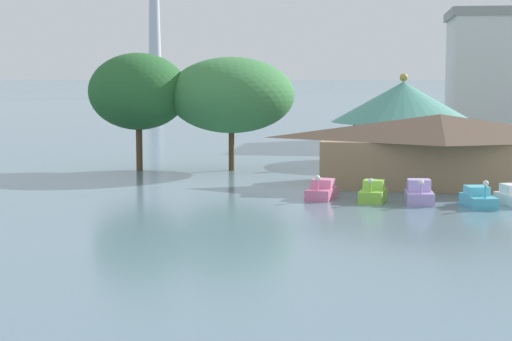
{
  "coord_description": "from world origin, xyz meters",
  "views": [
    {
      "loc": [
        6.84,
        -13.92,
        7.66
      ],
      "look_at": [
        1.06,
        25.61,
        3.02
      ],
      "focal_mm": 58.69,
      "sensor_mm": 36.0,
      "label": 1
    }
  ],
  "objects": [
    {
      "name": "pedal_boat_lavender",
      "position": [
        9.32,
        35.87,
        0.56
      ],
      "size": [
        1.7,
        2.44,
        1.55
      ],
      "rotation": [
        0.0,
        0.0,
        -1.51
      ],
      "color": "#B299D8",
      "rests_on": "ground"
    },
    {
      "name": "shoreline_tree_tall_left",
      "position": [
        -11.8,
        49.78,
        6.25
      ],
      "size": [
        7.79,
        7.79,
        9.27
      ],
      "color": "brown",
      "rests_on": "ground"
    },
    {
      "name": "pedal_boat_cyan",
      "position": [
        12.66,
        35.33,
        0.47
      ],
      "size": [
        2.0,
        3.08,
        1.67
      ],
      "rotation": [
        0.0,
        0.0,
        -1.36
      ],
      "color": "#4CB7CC",
      "rests_on": "ground"
    },
    {
      "name": "green_roof_pavilion",
      "position": [
        8.94,
        58.64,
        4.11
      ],
      "size": [
        12.25,
        12.25,
        7.67
      ],
      "color": "brown",
      "rests_on": "ground"
    },
    {
      "name": "pedal_boat_pink",
      "position": [
        3.49,
        37.02,
        0.48
      ],
      "size": [
        1.94,
        2.86,
        1.59
      ],
      "rotation": [
        0.0,
        0.0,
        -1.75
      ],
      "color": "pink",
      "rests_on": "ground"
    },
    {
      "name": "boathouse",
      "position": [
        11.01,
        43.96,
        2.58
      ],
      "size": [
        17.12,
        7.78,
        4.92
      ],
      "color": "#9E7F5B",
      "rests_on": "ground"
    },
    {
      "name": "pedal_boat_lime",
      "position": [
        6.62,
        36.34,
        0.51
      ],
      "size": [
        1.77,
        2.62,
        1.53
      ],
      "rotation": [
        0.0,
        0.0,
        -1.73
      ],
      "color": "#8CCC3F",
      "rests_on": "ground"
    },
    {
      "name": "shoreline_tree_mid",
      "position": [
        -4.65,
        51.16,
        5.97
      ],
      "size": [
        10.02,
        10.02,
        8.96
      ],
      "color": "brown",
      "rests_on": "ground"
    }
  ]
}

